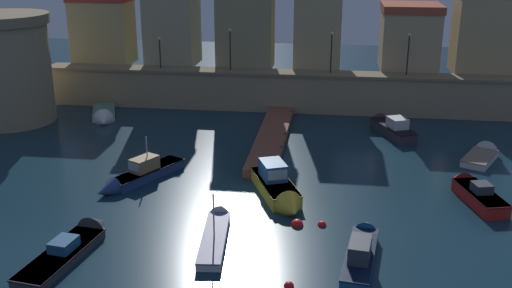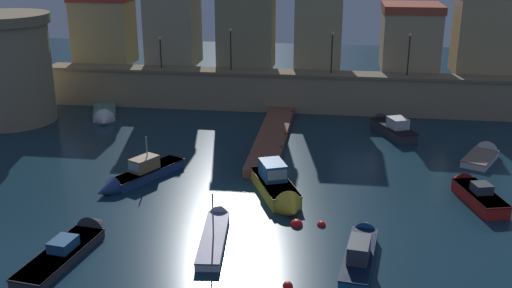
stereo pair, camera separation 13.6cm
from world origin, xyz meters
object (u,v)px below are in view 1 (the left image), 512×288
Objects in this scene: quay_lamp_0 at (160,47)px; moored_boat_7 at (389,126)px; moored_boat_6 at (279,189)px; moored_boat_4 at (474,191)px; quay_lamp_2 at (331,46)px; mooring_buoy_2 at (297,225)px; quay_lamp_1 at (230,43)px; mooring_buoy_0 at (322,225)px; fortress_tower at (6,68)px; quay_lamp_3 at (409,48)px; moored_boat_2 at (104,116)px; moored_boat_3 at (137,175)px; moored_boat_9 at (362,248)px; mooring_buoy_1 at (289,286)px; moored_boat_8 at (216,229)px; moored_boat_1 at (483,154)px; moored_boat_0 at (76,243)px.

moored_boat_7 is (20.74, -5.59, -5.08)m from quay_lamp_0.
moored_boat_4 is at bearing 75.38° from moored_boat_6.
mooring_buoy_2 is (-1.28, -23.44, -6.08)m from quay_lamp_2.
moored_boat_7 is (-4.20, 12.74, 0.08)m from moored_boat_4.
quay_lamp_1 is 21.66m from moored_boat_6.
fortress_tower is at bearing 148.81° from mooring_buoy_0.
quay_lamp_2 is at bearing 11.42° from moored_boat_4.
quay_lamp_3 is 27.46m from moored_boat_2.
moored_boat_7 is 13.07× the size of mooring_buoy_0.
moored_boat_3 is (-2.96, -18.60, -5.67)m from quay_lamp_1.
moored_boat_2 is at bearing -122.58° from moored_boat_3.
quay_lamp_0 is 32.37m from moored_boat_9.
quay_lamp_1 is 15.84m from quay_lamp_3.
fortress_tower is 2.48× the size of quay_lamp_2.
mooring_buoy_0 is at bearing -68.34° from quay_lamp_1.
moored_boat_8 is at bearing 132.67° from mooring_buoy_1.
mooring_buoy_2 is (26.07, -16.80, -4.68)m from fortress_tower.
moored_boat_1 reaches higher than mooring_buoy_1.
moored_boat_1 is at bearing 44.93° from mooring_buoy_2.
fortress_tower is at bearing -150.23° from quay_lamp_0.
quay_lamp_2 is 0.54× the size of moored_boat_6.
mooring_buoy_2 is at bearing -108.80° from quay_lamp_3.
mooring_buoy_0 is (12.53, 4.29, -0.28)m from moored_boat_0.
moored_boat_1 is at bearing 59.01° from moored_boat_2.
fortress_tower reaches higher than moored_boat_6.
quay_lamp_0 is 19.64m from moored_boat_3.
quay_lamp_3 is 0.57× the size of moored_boat_7.
moored_boat_0 is at bearing -2.61° from moored_boat_2.
moored_boat_4 is at bearing 25.99° from mooring_buoy_2.
moored_boat_2 is 30.60m from moored_boat_9.
moored_boat_1 is 0.72× the size of moored_boat_3.
moored_boat_7 is at bearing -30.14° from moored_boat_0.
mooring_buoy_2 is (-1.37, -0.19, 0.00)m from mooring_buoy_0.
moored_boat_3 is 1.06× the size of moored_boat_7.
mooring_buoy_0 is 1.05× the size of mooring_buoy_1.
mooring_buoy_1 is (-6.21, -24.08, -0.55)m from moored_boat_7.
moored_boat_2 is 0.90× the size of moored_boat_6.
moored_boat_8 is (-16.93, -14.16, -0.01)m from moored_boat_1.
moored_boat_8 reaches higher than moored_boat_7.
quay_lamp_0 is 5.84× the size of mooring_buoy_0.
quay_lamp_1 is at bearing 95.09° from moored_boat_2.
moored_boat_6 is 9.88m from mooring_buoy_1.
moored_boat_6 is at bearing -56.70° from quay_lamp_0.
moored_boat_6 is 0.95× the size of moored_boat_8.
moored_boat_9 reaches higher than moored_boat_1.
moored_boat_3 is 16.29m from moored_boat_9.
moored_boat_1 is 18.16m from moored_boat_9.
quay_lamp_0 is 0.40× the size of moored_boat_0.
moored_boat_8 is (21.80, -18.33, -4.42)m from fortress_tower.
fortress_tower is at bearing 44.43° from moored_boat_8.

